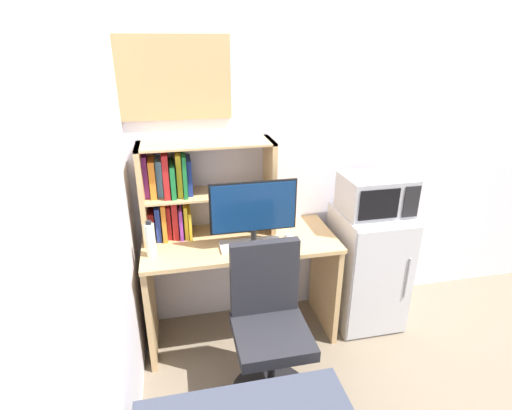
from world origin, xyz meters
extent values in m
cube|color=silver|center=(0.40, 0.02, 1.30)|extent=(6.40, 0.04, 2.60)
cube|color=silver|center=(-1.62, -1.60, 1.30)|extent=(0.04, 4.40, 2.60)
cube|color=tan|center=(-0.92, -0.28, 0.75)|extent=(1.27, 0.56, 0.03)
cube|color=tan|center=(-1.53, -0.28, 0.37)|extent=(0.04, 0.50, 0.74)
cube|color=tan|center=(-0.30, -0.28, 0.37)|extent=(0.04, 0.50, 0.74)
cube|color=tan|center=(-1.51, -0.14, 1.08)|extent=(0.03, 0.27, 0.63)
cube|color=tan|center=(-0.69, -0.14, 1.08)|extent=(0.03, 0.27, 0.63)
cube|color=tan|center=(-1.10, -0.14, 1.39)|extent=(0.86, 0.27, 0.01)
cube|color=tan|center=(-1.10, -0.14, 1.06)|extent=(0.80, 0.27, 0.01)
cube|color=#B21E1E|center=(-1.48, -0.10, 0.86)|extent=(0.04, 0.16, 0.18)
cube|color=navy|center=(-1.44, -0.12, 0.88)|extent=(0.03, 0.20, 0.23)
cube|color=orange|center=(-1.40, -0.12, 0.89)|extent=(0.03, 0.22, 0.25)
cube|color=#B21E1E|center=(-1.37, -0.11, 0.88)|extent=(0.03, 0.17, 0.23)
cube|color=#B21E1E|center=(-1.33, -0.11, 0.89)|extent=(0.04, 0.19, 0.25)
cube|color=purple|center=(-1.29, -0.12, 0.87)|extent=(0.02, 0.22, 0.21)
cube|color=gold|center=(-1.26, -0.12, 0.88)|extent=(0.02, 0.20, 0.23)
cube|color=gold|center=(-1.23, -0.12, 0.86)|extent=(0.02, 0.23, 0.19)
cube|color=purple|center=(-1.48, -0.10, 1.20)|extent=(0.03, 0.15, 0.26)
cube|color=orange|center=(-1.44, -0.11, 1.18)|extent=(0.04, 0.19, 0.24)
cube|color=teal|center=(-1.40, -0.10, 1.18)|extent=(0.04, 0.15, 0.24)
cube|color=#B21E1E|center=(-1.36, -0.12, 1.20)|extent=(0.04, 0.22, 0.28)
cube|color=#197233|center=(-1.32, -0.12, 1.17)|extent=(0.03, 0.23, 0.21)
cube|color=gold|center=(-1.28, -0.11, 1.20)|extent=(0.03, 0.19, 0.27)
cube|color=#197233|center=(-1.24, -0.12, 1.20)|extent=(0.02, 0.23, 0.27)
cube|color=navy|center=(-1.21, -0.11, 1.18)|extent=(0.03, 0.18, 0.23)
cylinder|color=black|center=(-0.85, -0.38, 0.78)|extent=(0.17, 0.17, 0.02)
cylinder|color=black|center=(-0.85, -0.38, 0.83)|extent=(0.04, 0.04, 0.10)
cube|color=black|center=(-0.85, -0.38, 1.04)|extent=(0.55, 0.01, 0.33)
cube|color=navy|center=(-0.85, -0.38, 1.04)|extent=(0.52, 0.02, 0.31)
cube|color=silver|center=(-0.86, -0.38, 0.78)|extent=(0.40, 0.15, 0.02)
ellipsoid|color=silver|center=(-0.60, -0.36, 0.79)|extent=(0.07, 0.11, 0.04)
cylinder|color=silver|center=(-1.48, -0.37, 0.87)|extent=(0.06, 0.06, 0.21)
cylinder|color=black|center=(-1.48, -0.37, 0.99)|extent=(0.03, 0.03, 0.02)
cube|color=silver|center=(0.02, -0.28, 0.44)|extent=(0.48, 0.48, 0.88)
cube|color=silver|center=(0.02, -0.53, 0.44)|extent=(0.46, 0.01, 0.84)
cylinder|color=#B2B2B7|center=(0.19, -0.54, 0.48)|extent=(0.01, 0.01, 0.31)
cube|color=#ADADB2|center=(0.02, -0.28, 1.01)|extent=(0.45, 0.33, 0.27)
cube|color=black|center=(-0.04, -0.45, 1.01)|extent=(0.27, 0.01, 0.20)
cube|color=black|center=(0.19, -0.45, 1.01)|extent=(0.11, 0.01, 0.21)
cylinder|color=black|center=(-0.85, -0.88, 0.02)|extent=(0.48, 0.48, 0.04)
cylinder|color=black|center=(-0.85, -0.88, 0.23)|extent=(0.04, 0.04, 0.43)
cube|color=#232328|center=(-0.85, -0.88, 0.47)|extent=(0.42, 0.42, 0.07)
cube|color=#232328|center=(-0.85, -0.69, 0.73)|extent=(0.40, 0.06, 0.46)
cube|color=tan|center=(-1.28, -0.01, 1.77)|extent=(0.73, 0.02, 0.50)
camera|label=1|loc=(-1.30, -2.58, 1.99)|focal=27.95mm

